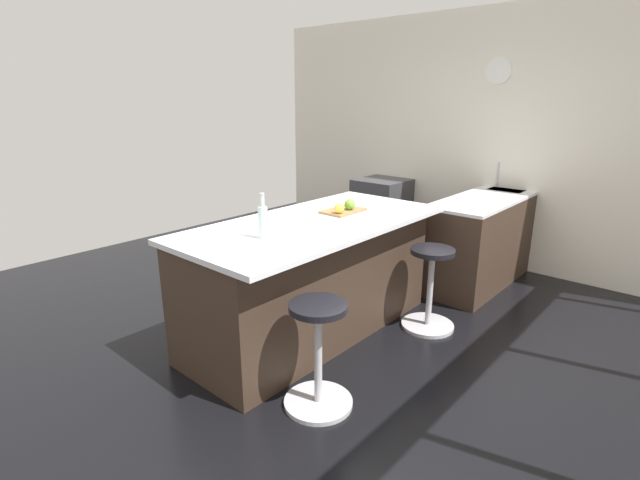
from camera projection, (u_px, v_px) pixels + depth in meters
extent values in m
plane|color=black|center=(310.00, 340.00, 3.81)|extent=(7.35, 7.35, 0.00)
cube|color=silver|center=(475.00, 140.00, 5.43)|extent=(0.12, 5.64, 2.81)
cylinder|color=white|center=(499.00, 70.00, 5.02)|extent=(0.03, 0.28, 0.28)
cube|color=#38281E|center=(495.00, 234.00, 5.15)|extent=(2.28, 0.60, 0.87)
cube|color=silver|center=(500.00, 194.00, 5.02)|extent=(2.28, 0.60, 0.03)
cube|color=#38383D|center=(509.00, 194.00, 5.24)|extent=(0.44, 0.36, 0.12)
cylinder|color=#B7B7BC|center=(498.00, 174.00, 5.28)|extent=(0.02, 0.02, 0.28)
cube|color=#38383D|center=(381.00, 213.00, 6.09)|extent=(0.60, 0.60, 0.87)
cube|color=black|center=(401.00, 220.00, 5.92)|extent=(0.44, 0.01, 0.32)
cube|color=#38281E|center=(311.00, 279.00, 3.83)|extent=(2.16, 0.84, 0.92)
cube|color=silver|center=(315.00, 224.00, 3.66)|extent=(2.22, 1.04, 0.04)
cylinder|color=#B7B7BC|center=(427.00, 325.00, 4.02)|extent=(0.44, 0.44, 0.03)
cylinder|color=#B7B7BC|center=(430.00, 290.00, 3.92)|extent=(0.05, 0.05, 0.64)
cylinder|color=black|center=(433.00, 251.00, 3.82)|extent=(0.36, 0.36, 0.04)
cylinder|color=#B7B7BC|center=(318.00, 402.00, 3.01)|extent=(0.44, 0.44, 0.03)
cylinder|color=#B7B7BC|center=(318.00, 357.00, 2.91)|extent=(0.05, 0.05, 0.64)
cylinder|color=black|center=(318.00, 307.00, 2.81)|extent=(0.36, 0.36, 0.04)
cube|color=olive|center=(343.00, 211.00, 3.93)|extent=(0.36, 0.24, 0.02)
sphere|color=#609E2D|center=(350.00, 204.00, 3.91)|extent=(0.09, 0.09, 0.09)
sphere|color=gold|center=(339.00, 209.00, 3.79)|extent=(0.08, 0.08, 0.08)
cylinder|color=silver|center=(263.00, 223.00, 3.18)|extent=(0.06, 0.06, 0.22)
cylinder|color=silver|center=(262.00, 201.00, 3.13)|extent=(0.03, 0.03, 0.08)
cylinder|color=#B7B7BC|center=(262.00, 194.00, 3.12)|extent=(0.03, 0.03, 0.02)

